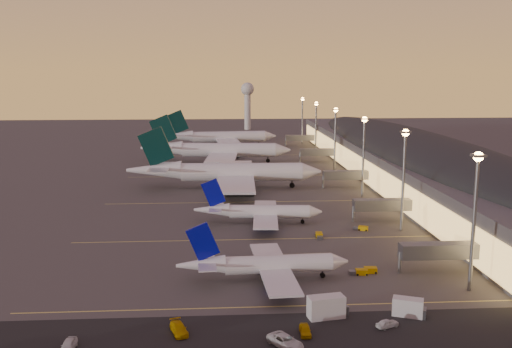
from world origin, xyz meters
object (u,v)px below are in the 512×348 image
Objects in this scene: airliner_narrow_north at (258,212)px; airliner_wide_mid at (216,150)px; service_van_a at (68,345)px; airliner_narrow_south at (264,265)px; baggage_tug_d at (319,236)px; service_van_c at (286,341)px; baggage_tug_c at (361,228)px; catering_truck_a at (328,307)px; service_van_d at (305,330)px; service_van_e at (387,323)px; catering_truck_b at (410,308)px; radar_tower at (248,98)px; baggage_tug_b at (368,270)px; service_van_b at (179,329)px; baggage_tug_a at (359,272)px; airliner_wide_near at (225,172)px; airliner_wide_far at (219,137)px.

airliner_wide_mid is (-11.66, 104.40, 2.35)m from airliner_narrow_north.
service_van_a is (-32.27, -68.29, -2.38)m from airliner_narrow_north.
airliner_narrow_south is at bearing -88.00° from airliner_narrow_north.
baggage_tug_d is 0.63× the size of service_van_c.
baggage_tug_d is (-11.90, -6.04, 0.03)m from baggage_tug_c.
catering_truck_a reaches higher than service_van_d.
catering_truck_b is at bearing -75.84° from service_van_e.
radar_tower is at bearing 84.67° from service_van_a.
radar_tower is 316.59m from service_van_d.
service_van_e reaches higher than baggage_tug_b.
radar_tower is at bearing 92.18° from airliner_narrow_north.
airliner_wide_mid is 10.82× the size of service_van_c.
service_van_b is at bearing -152.04° from catering_truck_b.
radar_tower is 290.47m from baggage_tug_b.
service_van_c reaches higher than service_van_d.
service_van_c is at bearing -116.91° from baggage_tug_a.
service_van_d is at bearing -140.96° from catering_truck_b.
catering_truck_b is (29.26, -107.20, -4.13)m from airliner_wide_near.
service_van_b reaches higher than baggage_tug_c.
airliner_wide_far is at bearing 102.93° from baggage_tug_a.
airliner_narrow_south is 89.51m from airliner_wide_near.
service_van_d is at bearing 171.63° from baggage_tug_d.
service_van_b is (-24.10, -4.24, -0.96)m from catering_truck_a.
airliner_narrow_south is 0.50× the size of airliner_wide_mid.
service_van_b is at bearing 18.12° from service_van_a.
service_van_b reaches higher than service_van_e.
airliner_wide_near is 118.07m from service_van_a.
baggage_tug_a is 0.55× the size of catering_truck_a.
baggage_tug_d is at bearing -87.25° from airliner_wide_far.
airliner_wide_near reaches higher than baggage_tug_d.
service_van_a is at bearing -173.71° from service_van_d.
airliner_narrow_north reaches higher than catering_truck_b.
service_van_a is 0.73× the size of service_van_c.
airliner_wide_far reaches higher than baggage_tug_c.
airliner_wide_mid reaches higher than baggage_tug_c.
baggage_tug_a is at bearing -80.46° from baggage_tug_c.
airliner_narrow_north reaches higher than service_van_e.
catering_truck_a is 13.52m from catering_truck_b.
catering_truck_b is at bearing 18.69° from service_van_d.
catering_truck_b is at bearing 11.05° from service_van_a.
catering_truck_b is (32.62, -164.38, -4.08)m from airliner_wide_mid.
baggage_tug_d is at bearing -68.07° from airliner_wide_near.
baggage_tug_c is (25.84, -8.29, -2.67)m from airliner_narrow_north.
radar_tower is 320.44m from service_van_c.
catering_truck_b reaches higher than baggage_tug_c.
service_van_a is (-41.98, -318.59, -21.10)m from radar_tower.
airliner_narrow_north is at bearing 55.54° from service_van_c.
airliner_wide_mid is 17.09× the size of baggage_tug_d.
airliner_narrow_north is at bearing 94.18° from service_van_d.
radar_tower is 7.19× the size of service_van_a.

